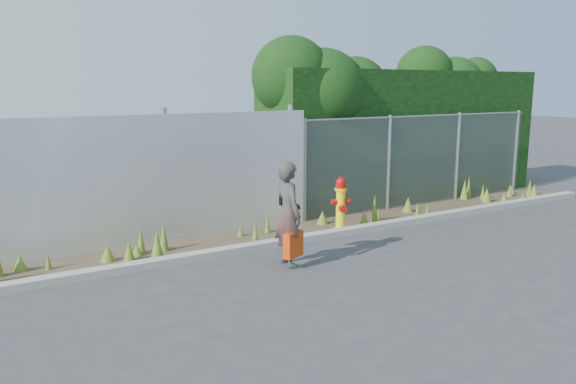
# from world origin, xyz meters

# --- Properties ---
(ground) EXTENTS (80.00, 80.00, 0.00)m
(ground) POSITION_xyz_m (0.00, 0.00, 0.00)
(ground) COLOR #353537
(ground) RESTS_ON ground
(curb) EXTENTS (16.00, 0.22, 0.12)m
(curb) POSITION_xyz_m (0.00, 1.80, 0.06)
(curb) COLOR gray
(curb) RESTS_ON ground
(weed_strip) EXTENTS (16.00, 1.21, 0.55)m
(weed_strip) POSITION_xyz_m (0.65, 2.38, 0.12)
(weed_strip) COLOR #423625
(weed_strip) RESTS_ON ground
(corrugated_fence) EXTENTS (8.50, 0.21, 2.30)m
(corrugated_fence) POSITION_xyz_m (-3.25, 3.01, 1.10)
(corrugated_fence) COLOR silver
(corrugated_fence) RESTS_ON ground
(chainlink_fence) EXTENTS (6.50, 0.07, 2.05)m
(chainlink_fence) POSITION_xyz_m (4.25, 3.00, 1.03)
(chainlink_fence) COLOR gray
(chainlink_fence) RESTS_ON ground
(hedge) EXTENTS (7.62, 1.94, 3.68)m
(hedge) POSITION_xyz_m (4.10, 3.99, 1.98)
(hedge) COLOR black
(hedge) RESTS_ON ground
(fire_hydrant) EXTENTS (0.35, 0.31, 1.03)m
(fire_hydrant) POSITION_xyz_m (1.23, 2.05, 0.50)
(fire_hydrant) COLOR #FFEB0D
(fire_hydrant) RESTS_ON ground
(woman) EXTENTS (0.44, 0.61, 1.58)m
(woman) POSITION_xyz_m (-0.62, 0.85, 0.79)
(woman) COLOR #0D584C
(woman) RESTS_ON ground
(red_tote_bag) EXTENTS (0.35, 0.13, 0.45)m
(red_tote_bag) POSITION_xyz_m (-0.64, 0.69, 0.36)
(red_tote_bag) COLOR red
(black_shoulder_bag) EXTENTS (0.22, 0.09, 0.16)m
(black_shoulder_bag) POSITION_xyz_m (-0.51, 1.10, 0.95)
(black_shoulder_bag) COLOR black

